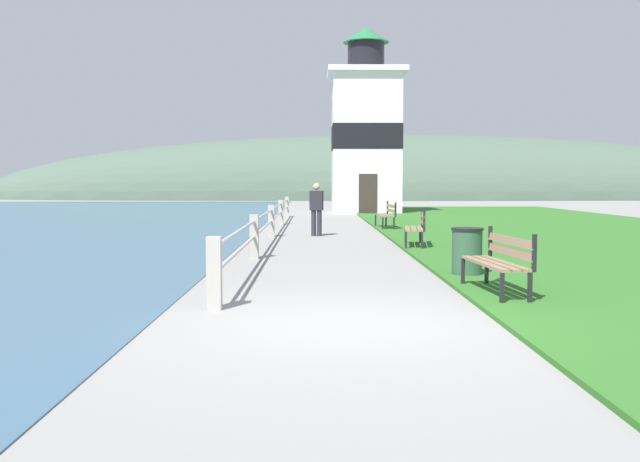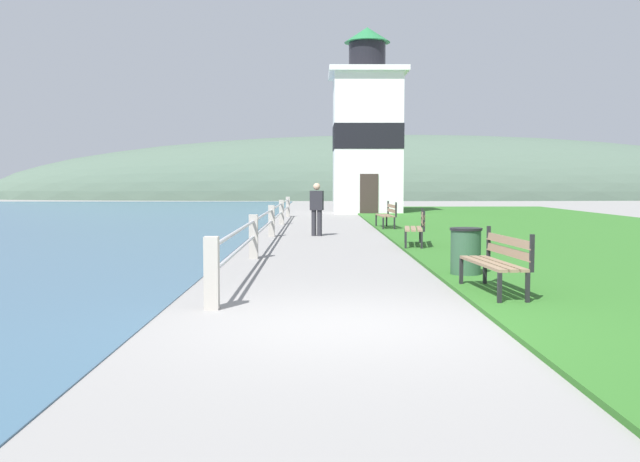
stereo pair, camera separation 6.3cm
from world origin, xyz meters
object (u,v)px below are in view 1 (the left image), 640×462
at_px(person_strolling, 316,207).
at_px(trash_bin, 467,253).
at_px(park_bench_far, 387,213).
at_px(park_bench_near, 500,258).
at_px(lighthouse, 366,133).
at_px(park_bench_midway, 417,226).

height_order(person_strolling, trash_bin, person_strolling).
xyz_separation_m(park_bench_far, trash_bin, (0.09, -12.21, -0.11)).
distance_m(park_bench_near, person_strolling, 11.52).
bearing_deg(person_strolling, lighthouse, 2.33).
xyz_separation_m(lighthouse, person_strolling, (-2.58, -15.55, -3.24)).
distance_m(park_bench_near, lighthouse, 27.02).
bearing_deg(lighthouse, trash_bin, -90.18).
height_order(park_bench_near, lighthouse, lighthouse).
relative_size(park_bench_midway, person_strolling, 1.06).
bearing_deg(park_bench_midway, lighthouse, -83.49).
distance_m(park_bench_midway, park_bench_far, 6.82).
distance_m(park_bench_midway, trash_bin, 5.39).
distance_m(park_bench_near, trash_bin, 1.98).
bearing_deg(trash_bin, park_bench_far, 90.43).
distance_m(park_bench_far, trash_bin, 12.21).
relative_size(park_bench_far, lighthouse, 0.19).
bearing_deg(person_strolling, trash_bin, -153.15).
bearing_deg(person_strolling, park_bench_far, -27.49).
xyz_separation_m(park_bench_near, park_bench_far, (-0.13, 14.18, -0.00)).
xyz_separation_m(park_bench_near, person_strolling, (-2.54, 11.23, 0.32)).
bearing_deg(park_bench_midway, park_bench_far, -82.80).
bearing_deg(park_bench_near, person_strolling, -82.11).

